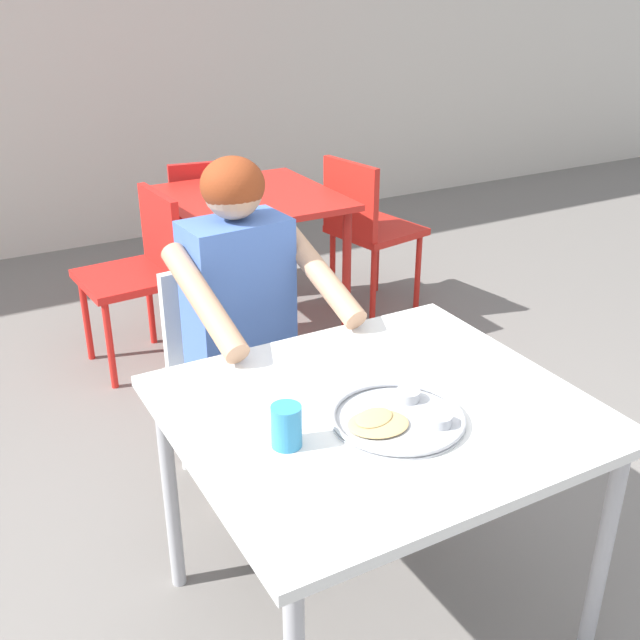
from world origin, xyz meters
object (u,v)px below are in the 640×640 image
at_px(chair_foreground, 227,358).
at_px(chair_red_far, 203,217).
at_px(drinking_cup, 286,425).
at_px(table_background_red, 249,214).
at_px(diner_foreground, 251,314).
at_px(chair_red_right, 366,223).
at_px(thali_tray, 398,417).
at_px(table_foreground, 378,429).
at_px(chair_red_left, 140,265).

relative_size(chair_foreground, chair_red_far, 0.98).
distance_m(drinking_cup, table_background_red, 2.14).
relative_size(diner_foreground, table_background_red, 1.47).
bearing_deg(chair_red_right, table_background_red, 175.85).
relative_size(thali_tray, chair_red_right, 0.39).
relative_size(table_foreground, chair_red_right, 1.21).
bearing_deg(drinking_cup, chair_red_right, 53.27).
bearing_deg(diner_foreground, chair_red_right, 44.94).
relative_size(table_foreground, drinking_cup, 9.73).
relative_size(chair_foreground, chair_red_right, 0.93).
height_order(diner_foreground, chair_red_left, diner_foreground).
distance_m(diner_foreground, chair_red_far, 1.91).
relative_size(chair_red_left, chair_red_far, 1.02).
bearing_deg(chair_foreground, chair_red_left, 90.84).
height_order(diner_foreground, table_background_red, diner_foreground).
xyz_separation_m(drinking_cup, chair_red_right, (1.44, 1.94, -0.28)).
xyz_separation_m(thali_tray, table_background_red, (0.50, 2.02, -0.09)).
bearing_deg(chair_red_far, table_foreground, -100.54).
height_order(chair_foreground, diner_foreground, diner_foreground).
height_order(diner_foreground, chair_red_right, diner_foreground).
xyz_separation_m(chair_red_left, chair_red_far, (0.55, 0.62, -0.02)).
relative_size(chair_foreground, chair_red_left, 0.96).
height_order(chair_foreground, table_background_red, chair_foreground).
bearing_deg(chair_red_left, chair_red_right, -0.17).
height_order(thali_tray, chair_red_far, chair_red_far).
bearing_deg(diner_foreground, chair_foreground, 93.19).
height_order(thali_tray, diner_foreground, diner_foreground).
distance_m(thali_tray, chair_red_far, 2.65).
bearing_deg(chair_foreground, chair_red_far, 71.80).
relative_size(table_background_red, chair_red_left, 1.01).
height_order(chair_foreground, chair_red_far, chair_red_far).
relative_size(table_foreground, thali_tray, 3.07).
bearing_deg(table_background_red, chair_red_right, -4.15).
xyz_separation_m(chair_foreground, diner_foreground, (0.01, -0.21, 0.26)).
bearing_deg(table_background_red, thali_tray, -103.89).
bearing_deg(drinking_cup, chair_red_far, 73.53).
height_order(thali_tray, chair_foreground, chair_foreground).
bearing_deg(chair_red_left, chair_foreground, -89.16).
bearing_deg(drinking_cup, diner_foreground, 72.08).
xyz_separation_m(table_foreground, diner_foreground, (-0.05, 0.69, 0.07)).
bearing_deg(chair_foreground, table_background_red, 61.57).
bearing_deg(chair_red_left, table_foreground, -87.61).
xyz_separation_m(chair_foreground, chair_red_far, (0.53, 1.62, 0.01)).
relative_size(drinking_cup, chair_red_left, 0.13).
distance_m(drinking_cup, chair_red_right, 2.43).
distance_m(thali_tray, diner_foreground, 0.77).
distance_m(chair_foreground, chair_red_left, 1.00).
relative_size(table_background_red, chair_red_right, 0.98).
bearing_deg(chair_red_right, chair_foreground, -140.75).
distance_m(table_foreground, chair_red_right, 2.22).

